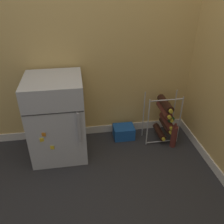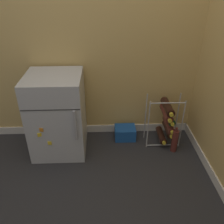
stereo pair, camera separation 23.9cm
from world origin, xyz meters
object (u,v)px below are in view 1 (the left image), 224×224
Objects in this scene: soda_box at (124,132)px; loose_bottle_floor at (174,136)px; wine_rack at (165,117)px; mini_fridge at (57,118)px.

loose_bottle_floor is (0.49, -0.24, 0.06)m from soda_box.
wine_rack is at bearing 112.49° from loose_bottle_floor.
loose_bottle_floor is (0.06, -0.15, -0.16)m from wine_rack.
mini_fridge is at bearing -168.69° from soda_box.
soda_box is at bearing 168.09° from wine_rack.
mini_fridge is 2.86× the size of loose_bottle_floor.
wine_rack is at bearing -11.91° from soda_box.
mini_fridge is 1.48× the size of wine_rack.
loose_bottle_floor is at bearing -67.51° from wine_rack.
mini_fridge is at bearing 174.96° from loose_bottle_floor.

